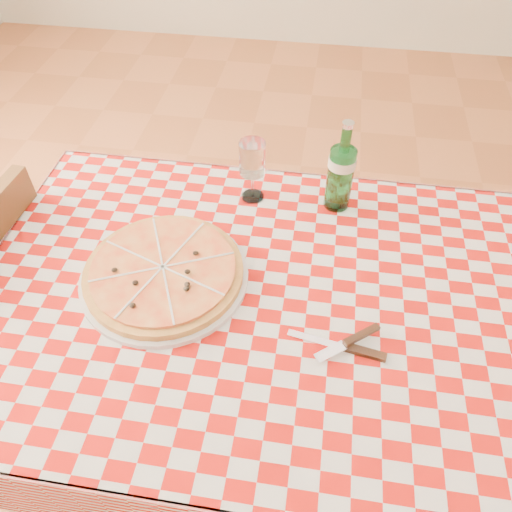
{
  "coord_description": "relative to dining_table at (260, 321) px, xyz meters",
  "views": [
    {
      "loc": [
        0.1,
        -0.68,
        1.63
      ],
      "look_at": [
        -0.02,
        0.06,
        0.82
      ],
      "focal_mm": 35.0,
      "sensor_mm": 36.0,
      "label": 1
    }
  ],
  "objects": [
    {
      "name": "cutlery",
      "position": [
        0.19,
        -0.11,
        0.11
      ],
      "size": [
        0.26,
        0.24,
        0.02
      ],
      "primitive_type": null,
      "rotation": [
        0.0,
        0.0,
        0.32
      ],
      "color": "silver",
      "rests_on": "tablecloth"
    },
    {
      "name": "water_bottle",
      "position": [
        0.15,
        0.33,
        0.22
      ],
      "size": [
        0.08,
        0.08,
        0.25
      ],
      "primitive_type": null,
      "rotation": [
        0.0,
        0.0,
        -0.22
      ],
      "color": "#1A6A29",
      "rests_on": "tablecloth"
    },
    {
      "name": "dining_table",
      "position": [
        0.0,
        0.0,
        0.0
      ],
      "size": [
        1.2,
        0.8,
        0.75
      ],
      "color": "brown",
      "rests_on": "ground"
    },
    {
      "name": "wine_glass",
      "position": [
        -0.07,
        0.33,
        0.18
      ],
      "size": [
        0.07,
        0.07,
        0.17
      ],
      "primitive_type": null,
      "rotation": [
        0.0,
        0.0,
        -0.01
      ],
      "color": "white",
      "rests_on": "tablecloth"
    },
    {
      "name": "pizza_plate",
      "position": [
        -0.22,
        0.01,
        0.12
      ],
      "size": [
        0.5,
        0.5,
        0.05
      ],
      "primitive_type": null,
      "rotation": [
        0.0,
        0.0,
        0.42
      ],
      "color": "#CC8644",
      "rests_on": "tablecloth"
    },
    {
      "name": "tablecloth",
      "position": [
        0.0,
        0.0,
        0.09
      ],
      "size": [
        1.3,
        0.9,
        0.01
      ],
      "primitive_type": "cube",
      "color": "#B2100A",
      "rests_on": "dining_table"
    }
  ]
}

